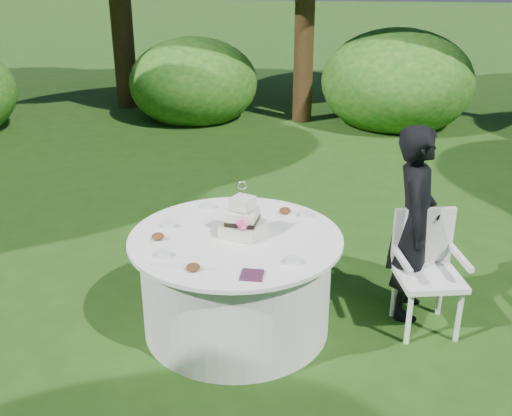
# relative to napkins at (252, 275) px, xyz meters

# --- Properties ---
(ground) EXTENTS (80.00, 80.00, 0.00)m
(ground) POSITION_rel_napkins_xyz_m (-0.21, 0.57, -0.78)
(ground) COLOR #1F3E10
(ground) RESTS_ON ground
(napkins) EXTENTS (0.14, 0.14, 0.02)m
(napkins) POSITION_rel_napkins_xyz_m (0.00, 0.00, 0.00)
(napkins) COLOR #421C33
(napkins) RESTS_ON table
(feather_plume) EXTENTS (0.48, 0.07, 0.01)m
(feather_plume) POSITION_rel_napkins_xyz_m (-0.47, 0.06, -0.00)
(feather_plume) COLOR white
(feather_plume) RESTS_ON table
(guest) EXTENTS (0.43, 0.60, 1.53)m
(guest) POSITION_rel_napkins_xyz_m (1.10, 1.00, -0.01)
(guest) COLOR black
(guest) RESTS_ON ground
(table) EXTENTS (1.56, 1.56, 0.77)m
(table) POSITION_rel_napkins_xyz_m (-0.21, 0.57, -0.39)
(table) COLOR silver
(table) RESTS_ON ground
(cake) EXTENTS (0.33, 0.33, 0.41)m
(cake) POSITION_rel_napkins_xyz_m (-0.16, 0.60, 0.10)
(cake) COLOR beige
(cake) RESTS_ON table
(chair) EXTENTS (0.56, 0.55, 0.91)m
(chair) POSITION_rel_napkins_xyz_m (1.20, 0.84, -0.26)
(chair) COLOR white
(chair) RESTS_ON ground
(votives) EXTENTS (1.10, 0.98, 0.04)m
(votives) POSITION_rel_napkins_xyz_m (-0.28, 0.62, 0.01)
(votives) COLOR silver
(votives) RESTS_ON table
(petal_cups) EXTENTS (0.94, 1.11, 0.05)m
(petal_cups) POSITION_rel_napkins_xyz_m (-0.34, 0.50, 0.02)
(petal_cups) COLOR #562D16
(petal_cups) RESTS_ON table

